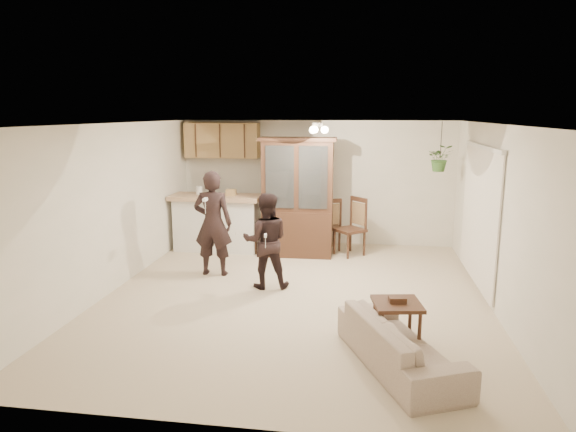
# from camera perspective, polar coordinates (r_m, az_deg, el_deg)

# --- Properties ---
(floor) EXTENTS (6.50, 6.50, 0.00)m
(floor) POSITION_cam_1_polar(r_m,az_deg,el_deg) (7.63, 0.73, -8.90)
(floor) COLOR beige
(floor) RESTS_ON ground
(ceiling) EXTENTS (5.50, 6.50, 0.02)m
(ceiling) POSITION_cam_1_polar(r_m,az_deg,el_deg) (7.16, 0.78, 10.22)
(ceiling) COLOR white
(ceiling) RESTS_ON wall_back
(wall_back) EXTENTS (5.50, 0.02, 2.50)m
(wall_back) POSITION_cam_1_polar(r_m,az_deg,el_deg) (10.48, 3.15, 3.72)
(wall_back) COLOR beige
(wall_back) RESTS_ON ground
(wall_front) EXTENTS (5.50, 0.02, 2.50)m
(wall_front) POSITION_cam_1_polar(r_m,az_deg,el_deg) (4.20, -5.28, -8.10)
(wall_front) COLOR beige
(wall_front) RESTS_ON ground
(wall_left) EXTENTS (0.02, 6.50, 2.50)m
(wall_left) POSITION_cam_1_polar(r_m,az_deg,el_deg) (8.12, -18.85, 0.88)
(wall_left) COLOR beige
(wall_left) RESTS_ON ground
(wall_right) EXTENTS (0.02, 6.50, 2.50)m
(wall_right) POSITION_cam_1_polar(r_m,az_deg,el_deg) (7.45, 22.22, -0.27)
(wall_right) COLOR beige
(wall_right) RESTS_ON ground
(breakfast_bar) EXTENTS (1.60, 0.55, 1.00)m
(breakfast_bar) POSITION_cam_1_polar(r_m,az_deg,el_deg) (10.08, -7.91, -1.00)
(breakfast_bar) COLOR silver
(breakfast_bar) RESTS_ON floor
(bar_top) EXTENTS (1.75, 0.70, 0.08)m
(bar_top) POSITION_cam_1_polar(r_m,az_deg,el_deg) (9.98, -8.00, 2.08)
(bar_top) COLOR tan
(bar_top) RESTS_ON breakfast_bar
(upper_cabinets) EXTENTS (1.50, 0.34, 0.70)m
(upper_cabinets) POSITION_cam_1_polar(r_m,az_deg,el_deg) (10.57, -7.32, 8.34)
(upper_cabinets) COLOR olive
(upper_cabinets) RESTS_ON wall_back
(vertical_blinds) EXTENTS (0.06, 2.30, 2.10)m
(vertical_blinds) POSITION_cam_1_polar(r_m,az_deg,el_deg) (8.33, 20.44, -0.04)
(vertical_blinds) COLOR white
(vertical_blinds) RESTS_ON wall_right
(ceiling_fixture) EXTENTS (0.36, 0.36, 0.20)m
(ceiling_fixture) POSITION_cam_1_polar(r_m,az_deg,el_deg) (8.33, 3.28, 9.68)
(ceiling_fixture) COLOR beige
(ceiling_fixture) RESTS_ON ceiling
(hanging_plant) EXTENTS (0.43, 0.37, 0.48)m
(hanging_plant) POSITION_cam_1_polar(r_m,az_deg,el_deg) (9.62, 16.55, 6.18)
(hanging_plant) COLOR #265722
(hanging_plant) RESTS_ON ceiling
(plant_cord) EXTENTS (0.01, 0.01, 0.65)m
(plant_cord) POSITION_cam_1_polar(r_m,az_deg,el_deg) (9.60, 16.66, 8.11)
(plant_cord) COLOR black
(plant_cord) RESTS_ON ceiling
(sofa) EXTENTS (1.42, 2.01, 0.73)m
(sofa) POSITION_cam_1_polar(r_m,az_deg,el_deg) (5.65, 12.33, -12.68)
(sofa) COLOR beige
(sofa) RESTS_ON floor
(adult) EXTENTS (0.67, 0.45, 1.80)m
(adult) POSITION_cam_1_polar(r_m,az_deg,el_deg) (8.49, -8.35, -0.60)
(adult) COLOR black
(adult) RESTS_ON floor
(child) EXTENTS (0.73, 0.62, 1.35)m
(child) POSITION_cam_1_polar(r_m,az_deg,el_deg) (7.84, -2.47, -3.19)
(child) COLOR black
(child) RESTS_ON floor
(china_hutch) EXTENTS (1.41, 0.57, 2.21)m
(china_hutch) POSITION_cam_1_polar(r_m,az_deg,el_deg) (9.52, 1.09, 1.99)
(china_hutch) COLOR #312012
(china_hutch) RESTS_ON floor
(side_table) EXTENTS (0.60, 0.60, 0.63)m
(side_table) POSITION_cam_1_polar(r_m,az_deg,el_deg) (6.04, 11.94, -11.79)
(side_table) COLOR #312012
(side_table) RESTS_ON floor
(chair_bar) EXTENTS (0.47, 0.47, 0.93)m
(chair_bar) POSITION_cam_1_polar(r_m,az_deg,el_deg) (9.94, -4.53, -2.51)
(chair_bar) COLOR #312012
(chair_bar) RESTS_ON floor
(chair_hutch_left) EXTENTS (0.68, 0.68, 1.09)m
(chair_hutch_left) POSITION_cam_1_polar(r_m,az_deg,el_deg) (9.76, 6.83, -2.56)
(chair_hutch_left) COLOR #312012
(chair_hutch_left) RESTS_ON floor
(chair_hutch_right) EXTENTS (0.59, 0.59, 1.04)m
(chair_hutch_right) POSITION_cam_1_polar(r_m,az_deg,el_deg) (10.13, 4.40, -2.07)
(chair_hutch_right) COLOR #312012
(chair_hutch_right) RESTS_ON floor
(controller_adult) EXTENTS (0.05, 0.15, 0.05)m
(controller_adult) POSITION_cam_1_polar(r_m,az_deg,el_deg) (8.03, -9.20, 1.81)
(controller_adult) COLOR white
(controller_adult) RESTS_ON adult
(controller_child) EXTENTS (0.06, 0.13, 0.04)m
(controller_child) POSITION_cam_1_polar(r_m,az_deg,el_deg) (7.45, -2.52, -2.18)
(controller_child) COLOR white
(controller_child) RESTS_ON child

